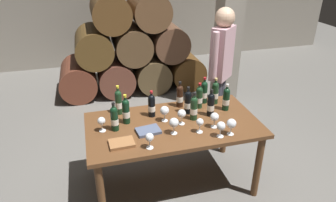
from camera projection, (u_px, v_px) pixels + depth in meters
ground_plane at (173, 183)px, 3.39m from camera, size 14.00×14.00×0.00m
barrel_stack at (132, 50)px, 5.30m from camera, size 2.49×0.90×1.69m
stone_pillar at (229, 25)px, 4.48m from camera, size 0.32×0.32×2.60m
dining_table at (173, 131)px, 3.08m from camera, size 1.70×0.90×0.76m
wine_bottle_0 at (152, 105)px, 3.12m from camera, size 0.07×0.07×0.28m
wine_bottle_1 at (188, 102)px, 3.17m from camera, size 0.07×0.07×0.30m
wine_bottle_2 at (215, 92)px, 3.38m from camera, size 0.07×0.07×0.30m
wine_bottle_3 at (211, 104)px, 3.13m from camera, size 0.07×0.07×0.29m
wine_bottle_4 at (126, 111)px, 3.00m from camera, size 0.07×0.07×0.31m
wine_bottle_5 at (119, 102)px, 3.16m from camera, size 0.07×0.07×0.32m
wine_bottle_6 at (194, 108)px, 3.06m from camera, size 0.07×0.07×0.29m
wine_bottle_7 at (199, 97)px, 3.29m from camera, size 0.07×0.07×0.29m
wine_bottle_8 at (114, 118)px, 2.88m from camera, size 0.07×0.07×0.29m
wine_bottle_9 at (204, 92)px, 3.39m from camera, size 0.07×0.07×0.30m
wine_bottle_10 at (226, 99)px, 3.24m from camera, size 0.07×0.07×0.30m
wine_bottle_11 at (180, 96)px, 3.31m from camera, size 0.07×0.07×0.29m
wine_glass_0 at (200, 123)px, 2.85m from camera, size 0.07×0.07×0.15m
wine_glass_1 at (231, 124)px, 2.82m from camera, size 0.09×0.09×0.16m
wine_glass_2 at (165, 111)px, 3.04m from camera, size 0.09×0.09×0.16m
wine_glass_3 at (101, 121)px, 2.87m from camera, size 0.07×0.07×0.15m
wine_glass_4 at (215, 117)px, 2.93m from camera, size 0.08×0.08×0.16m
wine_glass_5 at (149, 138)px, 2.63m from camera, size 0.07×0.07×0.15m
wine_glass_6 at (182, 114)px, 2.98m from camera, size 0.08×0.08×0.16m
wine_glass_7 at (174, 123)px, 2.83m from camera, size 0.09×0.09×0.16m
wine_glass_8 at (221, 126)px, 2.78m from camera, size 0.08×0.08×0.16m
tasting_notebook at (122, 143)px, 2.71m from camera, size 0.23×0.17×0.03m
leather_ledger at (148, 131)px, 2.90m from camera, size 0.24×0.19×0.03m
sommelier_presenting at (221, 64)px, 3.75m from camera, size 0.39×0.36×1.72m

